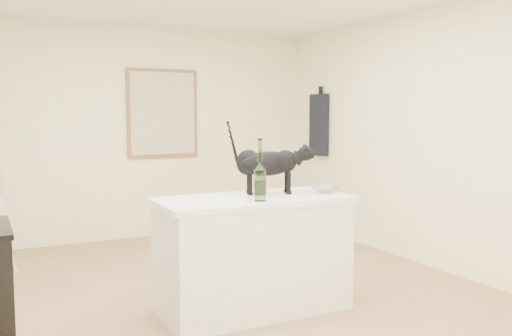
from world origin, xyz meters
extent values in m
plane|color=#997651|center=(0.00, 0.00, 0.00)|extent=(5.50, 5.50, 0.00)
plane|color=beige|center=(0.00, 2.75, 1.30)|extent=(4.50, 0.00, 4.50)
plane|color=beige|center=(2.25, 0.00, 1.30)|extent=(0.00, 5.50, 5.50)
cube|color=white|center=(0.10, -0.20, 0.43)|extent=(1.44, 0.67, 0.86)
cube|color=white|center=(0.10, -0.20, 0.88)|extent=(1.50, 0.70, 0.04)
cube|color=brown|center=(0.30, 2.72, 1.55)|extent=(0.90, 0.03, 1.10)
cube|color=beige|center=(0.30, 2.70, 1.55)|extent=(0.82, 0.00, 1.02)
cube|color=black|center=(2.19, 2.05, 1.40)|extent=(0.08, 0.34, 0.80)
cylinder|color=#2B6227|center=(0.06, -0.39, 1.10)|extent=(0.10, 0.10, 0.41)
imported|color=silver|center=(0.73, -0.26, 0.93)|extent=(0.22, 0.22, 0.05)
camera|label=1|loc=(-1.79, -3.95, 1.54)|focal=38.44mm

